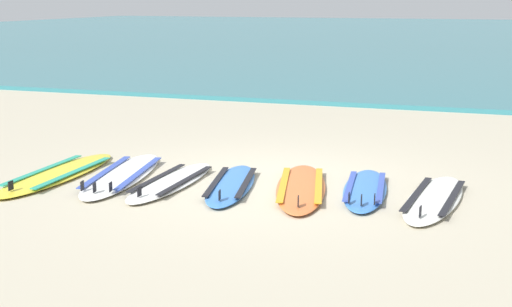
{
  "coord_description": "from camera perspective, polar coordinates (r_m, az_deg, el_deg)",
  "views": [
    {
      "loc": [
        2.82,
        -8.4,
        2.3
      ],
      "look_at": [
        -0.32,
        0.52,
        0.25
      ],
      "focal_mm": 51.14,
      "sensor_mm": 36.0,
      "label": 1
    }
  ],
  "objects": [
    {
      "name": "surfboard_6",
      "position": [
        8.57,
        13.76,
        -3.44
      ],
      "size": [
        0.7,
        2.27,
        0.18
      ],
      "color": "silver",
      "rests_on": "ground"
    },
    {
      "name": "surfboard_4",
      "position": [
        8.82,
        3.54,
        -2.66
      ],
      "size": [
        1.14,
        2.43,
        0.18
      ],
      "color": "orange",
      "rests_on": "ground"
    },
    {
      "name": "surfboard_3",
      "position": [
        8.94,
        -1.96,
        -2.45
      ],
      "size": [
        0.95,
        2.14,
        0.18
      ],
      "color": "#3875CC",
      "rests_on": "ground"
    },
    {
      "name": "surfboard_2",
      "position": [
        9.13,
        -6.63,
        -2.2
      ],
      "size": [
        0.55,
        2.15,
        0.18
      ],
      "color": "white",
      "rests_on": "ground"
    },
    {
      "name": "ground_plane",
      "position": [
        9.16,
        0.79,
        -2.31
      ],
      "size": [
        80.0,
        80.0,
        0.0
      ],
      "primitive_type": "plane",
      "color": "#B7AD93"
    },
    {
      "name": "sea",
      "position": [
        45.18,
        15.96,
        8.9
      ],
      "size": [
        80.0,
        60.0,
        0.1
      ],
      "primitive_type": "cube",
      "color": "teal",
      "rests_on": "ground"
    },
    {
      "name": "surfboard_1",
      "position": [
        9.57,
        -10.41,
        -1.65
      ],
      "size": [
        1.09,
        2.59,
        0.18
      ],
      "color": "white",
      "rests_on": "ground"
    },
    {
      "name": "surfboard_5",
      "position": [
        8.81,
        8.53,
        -2.8
      ],
      "size": [
        0.78,
        2.08,
        0.18
      ],
      "color": "#3875CC",
      "rests_on": "ground"
    },
    {
      "name": "surfboard_0",
      "position": [
        9.81,
        -15.21,
        -1.54
      ],
      "size": [
        0.71,
        2.56,
        0.18
      ],
      "color": "yellow",
      "rests_on": "ground"
    }
  ]
}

